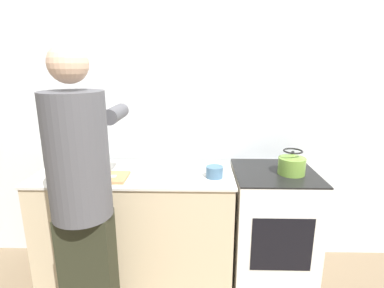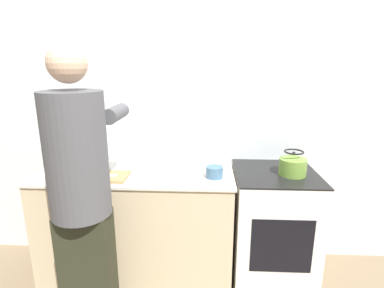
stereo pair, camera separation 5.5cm
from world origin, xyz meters
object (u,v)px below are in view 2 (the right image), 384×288
object	(u,v)px
oven	(272,228)
knife	(101,176)
kettle	(293,165)
canister_jar	(61,162)
person	(81,192)
bowl_prep	(214,172)
cutting_board	(108,176)

from	to	relation	value
oven	knife	bearing A→B (deg)	-172.70
kettle	canister_jar	distance (m)	1.73
person	kettle	world-z (taller)	person
oven	kettle	xyz separation A→B (m)	(0.10, -0.04, 0.54)
oven	bowl_prep	xyz separation A→B (m)	(-0.47, -0.10, 0.50)
cutting_board	bowl_prep	distance (m)	0.77
oven	bowl_prep	bearing A→B (deg)	-167.36
oven	bowl_prep	size ratio (longest dim) A/B	7.59
person	cutting_board	world-z (taller)	person
kettle	canister_jar	size ratio (longest dim) A/B	1.30
cutting_board	canister_jar	bearing A→B (deg)	165.00
person	knife	size ratio (longest dim) A/B	8.56
oven	kettle	bearing A→B (deg)	-23.26
oven	canister_jar	xyz separation A→B (m)	(-1.62, -0.04, 0.53)
cutting_board	bowl_prep	bearing A→B (deg)	2.98
oven	canister_jar	world-z (taller)	canister_jar
cutting_board	person	bearing A→B (deg)	-93.21
canister_jar	person	bearing A→B (deg)	-54.54
cutting_board	kettle	size ratio (longest dim) A/B	1.43
knife	canister_jar	xyz separation A→B (m)	(-0.34, 0.12, 0.05)
cutting_board	knife	distance (m)	0.05
oven	cutting_board	distance (m)	1.33
kettle	canister_jar	xyz separation A→B (m)	(-1.73, 0.01, -0.01)
person	kettle	xyz separation A→B (m)	(1.36, 0.51, 0.02)
bowl_prep	person	bearing A→B (deg)	-150.30
cutting_board	kettle	world-z (taller)	kettle
person	cutting_board	distance (m)	0.42
bowl_prep	cutting_board	bearing A→B (deg)	-177.02
cutting_board	bowl_prep	size ratio (longest dim) A/B	2.29
knife	bowl_prep	distance (m)	0.82
oven	person	xyz separation A→B (m)	(-1.26, -0.56, 0.53)
knife	kettle	bearing A→B (deg)	-1.37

